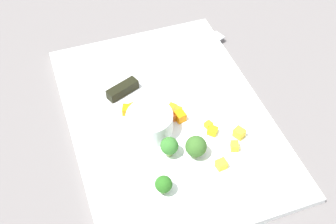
# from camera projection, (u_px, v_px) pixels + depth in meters

# --- Properties ---
(ground_plane) EXTENTS (4.00, 4.00, 0.00)m
(ground_plane) POSITION_uv_depth(u_px,v_px,m) (168.00, 120.00, 0.86)
(ground_plane) COLOR slate
(cutting_board) EXTENTS (0.51, 0.37, 0.01)m
(cutting_board) POSITION_uv_depth(u_px,v_px,m) (168.00, 118.00, 0.85)
(cutting_board) COLOR white
(cutting_board) RESTS_ON ground_plane
(prep_bowl) EXTENTS (0.08, 0.08, 0.04)m
(prep_bowl) POSITION_uv_depth(u_px,v_px,m) (150.00, 123.00, 0.81)
(prep_bowl) COLOR white
(prep_bowl) RESTS_ON cutting_board
(chef_knife) EXTENTS (0.14, 0.30, 0.02)m
(chef_knife) POSITION_uv_depth(u_px,v_px,m) (148.00, 76.00, 0.91)
(chef_knife) COLOR silver
(chef_knife) RESTS_ON cutting_board
(carrot_dice_0) EXTENTS (0.01, 0.02, 0.01)m
(carrot_dice_0) POSITION_uv_depth(u_px,v_px,m) (134.00, 106.00, 0.86)
(carrot_dice_0) COLOR orange
(carrot_dice_0) RESTS_ON cutting_board
(carrot_dice_1) EXTENTS (0.02, 0.02, 0.01)m
(carrot_dice_1) POSITION_uv_depth(u_px,v_px,m) (173.00, 115.00, 0.84)
(carrot_dice_1) COLOR orange
(carrot_dice_1) RESTS_ON cutting_board
(carrot_dice_2) EXTENTS (0.02, 0.02, 0.02)m
(carrot_dice_2) POSITION_uv_depth(u_px,v_px,m) (180.00, 116.00, 0.83)
(carrot_dice_2) COLOR orange
(carrot_dice_2) RESTS_ON cutting_board
(carrot_dice_3) EXTENTS (0.02, 0.02, 0.01)m
(carrot_dice_3) POSITION_uv_depth(u_px,v_px,m) (178.00, 113.00, 0.84)
(carrot_dice_3) COLOR orange
(carrot_dice_3) RESTS_ON cutting_board
(carrot_dice_4) EXTENTS (0.02, 0.02, 0.01)m
(carrot_dice_4) POSITION_uv_depth(u_px,v_px,m) (152.00, 108.00, 0.85)
(carrot_dice_4) COLOR orange
(carrot_dice_4) RESTS_ON cutting_board
(carrot_dice_5) EXTENTS (0.01, 0.01, 0.01)m
(carrot_dice_5) POSITION_uv_depth(u_px,v_px,m) (163.00, 108.00, 0.85)
(carrot_dice_5) COLOR orange
(carrot_dice_5) RESTS_ON cutting_board
(carrot_dice_6) EXTENTS (0.02, 0.02, 0.01)m
(carrot_dice_6) POSITION_uv_depth(u_px,v_px,m) (127.00, 110.00, 0.85)
(carrot_dice_6) COLOR orange
(carrot_dice_6) RESTS_ON cutting_board
(carrot_dice_7) EXTENTS (0.02, 0.02, 0.01)m
(carrot_dice_7) POSITION_uv_depth(u_px,v_px,m) (172.00, 108.00, 0.85)
(carrot_dice_7) COLOR orange
(carrot_dice_7) RESTS_ON cutting_board
(pepper_dice_0) EXTENTS (0.02, 0.02, 0.02)m
(pepper_dice_0) POSITION_uv_depth(u_px,v_px,m) (239.00, 133.00, 0.81)
(pepper_dice_0) COLOR yellow
(pepper_dice_0) RESTS_ON cutting_board
(pepper_dice_1) EXTENTS (0.02, 0.02, 0.02)m
(pepper_dice_1) POSITION_uv_depth(u_px,v_px,m) (221.00, 164.00, 0.76)
(pepper_dice_1) COLOR yellow
(pepper_dice_1) RESTS_ON cutting_board
(pepper_dice_2) EXTENTS (0.02, 0.02, 0.01)m
(pepper_dice_2) POSITION_uv_depth(u_px,v_px,m) (208.00, 125.00, 0.83)
(pepper_dice_2) COLOR yellow
(pepper_dice_2) RESTS_ON cutting_board
(pepper_dice_3) EXTENTS (0.02, 0.02, 0.01)m
(pepper_dice_3) POSITION_uv_depth(u_px,v_px,m) (212.00, 131.00, 0.81)
(pepper_dice_3) COLOR yellow
(pepper_dice_3) RESTS_ON cutting_board
(pepper_dice_4) EXTENTS (0.02, 0.02, 0.01)m
(pepper_dice_4) POSITION_uv_depth(u_px,v_px,m) (235.00, 146.00, 0.79)
(pepper_dice_4) COLOR yellow
(pepper_dice_4) RESTS_ON cutting_board
(broccoli_floret_0) EXTENTS (0.03, 0.03, 0.04)m
(broccoli_floret_0) POSITION_uv_depth(u_px,v_px,m) (169.00, 146.00, 0.77)
(broccoli_floret_0) COLOR #8FAE5B
(broccoli_floret_0) RESTS_ON cutting_board
(broccoli_floret_1) EXTENTS (0.04, 0.04, 0.04)m
(broccoli_floret_1) POSITION_uv_depth(u_px,v_px,m) (196.00, 147.00, 0.77)
(broccoli_floret_1) COLOR #8DAC5E
(broccoli_floret_1) RESTS_ON cutting_board
(broccoli_floret_2) EXTENTS (0.03, 0.03, 0.04)m
(broccoli_floret_2) POSITION_uv_depth(u_px,v_px,m) (164.00, 184.00, 0.72)
(broccoli_floret_2) COLOR #91BF6B
(broccoli_floret_2) RESTS_ON cutting_board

